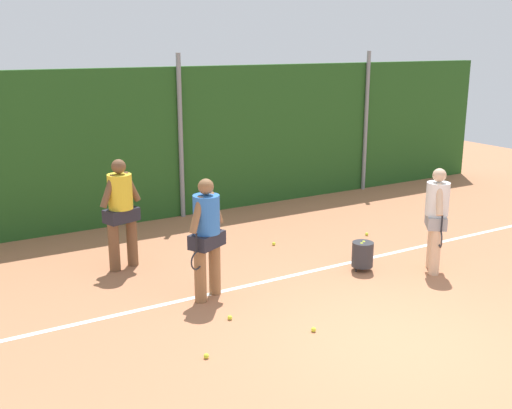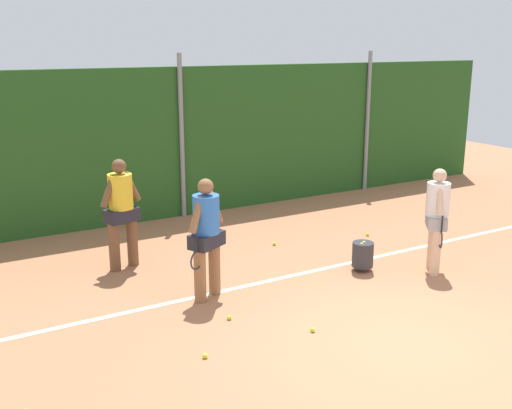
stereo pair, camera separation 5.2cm
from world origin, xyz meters
The scene contains 14 objects.
ground_plane centered at (0.00, 2.08, 0.00)m, with size 27.68×27.68×0.00m, color #B2704C.
hedge_fence_backdrop centered at (0.00, 7.04, 1.62)m, with size 17.80×0.25×3.24m, color #23511E.
fence_post_center centered at (0.00, 6.87, 1.76)m, with size 0.10×0.10×3.52m, color gray.
fence_post_right centered at (5.13, 6.87, 1.76)m, with size 0.10×0.10×3.52m, color gray.
court_baseline_paint centered at (0.00, 2.67, 0.00)m, with size 13.01×0.10×0.01m, color white.
player_foreground_near centered at (2.26, 1.67, 0.99)m, with size 0.56×0.68×1.76m.
player_midcourt centered at (-1.50, 2.58, 1.03)m, with size 0.74×0.52×1.84m.
player_backcourt_far centered at (-2.17, 4.44, 1.06)m, with size 0.77×0.47×1.89m.
ball_hopper centered at (1.24, 2.27, 0.29)m, with size 0.36×0.36×0.51m.
tennis_ball_1 centered at (0.66, 4.15, 0.03)m, with size 0.07×0.07×0.07m, color #CCDB33.
tennis_ball_2 centered at (-2.34, 0.93, 0.03)m, with size 0.07×0.07×0.07m, color #CCDB33.
tennis_ball_3 centered at (2.58, 3.72, 0.03)m, with size 0.07×0.07×0.07m, color #CCDB33.
tennis_ball_4 centered at (-0.79, 0.84, 0.03)m, with size 0.07×0.07×0.07m, color #CCDB33.
tennis_ball_5 centered at (-1.58, 1.73, 0.03)m, with size 0.07×0.07×0.07m, color #CCDB33.
Camera 1 is at (-5.25, -5.21, 3.75)m, focal length 43.10 mm.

